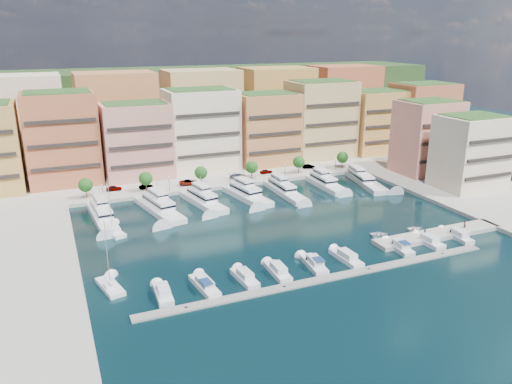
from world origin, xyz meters
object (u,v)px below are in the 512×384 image
Objects in this scene: cruiser_7 at (400,247)px; tender_0 at (379,234)px; tree_0 at (85,185)px; yacht_5 at (325,183)px; yacht_3 at (246,194)px; sailboat_0 at (110,287)px; tree_5 at (342,157)px; car_4 at (266,171)px; yacht_6 at (364,180)px; cruiser_4 at (314,264)px; yacht_4 at (284,190)px; cruiser_2 at (245,278)px; car_5 at (309,166)px; lamppost_2 at (230,175)px; yacht_2 at (202,200)px; person_0 at (425,232)px; lamppost_1 at (169,182)px; lamppost_0 at (102,189)px; yacht_1 at (158,207)px; tree_4 at (299,162)px; car_0 at (114,188)px; car_1 at (146,187)px; cruiser_3 at (278,271)px; tree_3 at (252,167)px; cruiser_5 at (346,258)px; sailboat_2 at (112,232)px; car_2 at (189,182)px; tree_2 at (201,173)px; cruiser_0 at (163,294)px; lamppost_4 at (335,163)px; person_1 at (464,224)px; cruiser_1 at (205,286)px; cruiser_9 at (458,236)px; lamppost_3 at (285,169)px; tree_1 at (146,179)px; cruiser_8 at (429,242)px; car_3 at (238,176)px.

cruiser_7 is 1.95× the size of tender_0.
yacht_5 is at bearing -10.90° from tree_0.
yacht_3 is 2.56× the size of cruiser_7.
tree_0 is at bearing 89.33° from sailboat_0.
tree_5 reaches higher than car_4.
yacht_6 is 2.58× the size of cruiser_4.
yacht_4 is 52.71m from cruiser_2.
car_5 is (-10.14, 4.16, -3.05)m from tree_5.
lamppost_2 is at bearing 134.84° from yacht_4.
yacht_2 is 12.94× the size of person_0.
lamppost_0 is at bearing 180.00° from lamppost_1.
tree_4 is at bearing 17.23° from yacht_1.
car_0 is at bearing 155.12° from lamppost_1.
car_1 is (-63.57, 2.47, -3.08)m from tree_5.
yacht_5 reaches higher than cruiser_3.
lamppost_0 is 64.96m from cruiser_4.
cruiser_5 is at bearing -93.53° from tree_3.
yacht_5 is 64.19m from sailboat_2.
yacht_2 is 3.55× the size of car_2.
lamppost_0 is at bearing 108.46° from car_1.
cruiser_0 is (-24.54, -58.08, -4.20)m from tree_2.
lamppost_4 is 2.30× the size of person_1.
sailboat_2 is at bearing 136.15° from car_5.
cruiser_1 is 1.19× the size of cruiser_7.
cruiser_3 is 28.22m from cruiser_7.
yacht_5 is at bearing -80.26° from tree_4.
tree_2 is 0.67× the size of cruiser_9.
car_0 is (-65.63, 62.42, 1.18)m from cruiser_9.
lamppost_4 is 0.45× the size of cruiser_1.
cruiser_5 is (7.34, 0.02, -0.02)m from cruiser_4.
lamppost_0 is 26.73m from yacht_2.
car_2 is at bearing 175.57° from lamppost_4.
lamppost_3 is (36.00, 0.00, 0.00)m from lamppost_1.
tree_5 is 95.84m from sailboat_0.
yacht_5 is (50.19, -12.75, -3.53)m from tree_1.
cruiser_0 is (-50.54, -55.78, -3.28)m from lamppost_3.
cruiser_8 is at bearing -50.10° from yacht_2.
yacht_1 is at bearing -166.91° from tree_5.
tree_5 is (48.00, 0.00, 0.00)m from tree_2.
lamppost_3 is at bearing -5.06° from tree_2.
cruiser_9 is 67.29m from car_3.
tree_4 is (48.00, 0.00, 0.00)m from tree_1.
cruiser_8 is at bearing -5.57° from sailboat_0.
tree_5 reaches higher than lamppost_1.
cruiser_1 is (-65.09, -58.12, -4.17)m from tree_5.
lamppost_3 reaches higher than car_1.
yacht_1 reaches higher than lamppost_4.
car_1 is at bearing 125.93° from yacht_2.
cruiser_9 is 74.35m from car_2.
car_5 is (5.86, 4.16, -3.05)m from tree_4.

